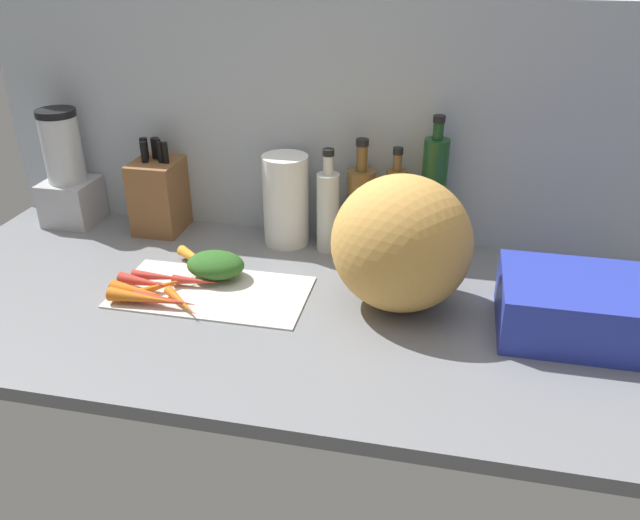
{
  "coord_description": "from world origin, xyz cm",
  "views": [
    {
      "loc": [
        35.91,
        -117.26,
        72.9
      ],
      "look_at": [
        11.19,
        -1.76,
        11.99
      ],
      "focal_mm": 35.81,
      "sensor_mm": 36.0,
      "label": 1
    }
  ],
  "objects_px": {
    "winter_squash": "(401,244)",
    "blender_appliance": "(67,175)",
    "carrot_0": "(137,291)",
    "carrot_7": "(182,302)",
    "carrot_4": "(162,286)",
    "carrot_6": "(219,270)",
    "bottle_3": "(433,195)",
    "cutting_board": "(212,291)",
    "carrot_9": "(161,277)",
    "dish_rack": "(573,307)",
    "bottle_2": "(395,209)",
    "carrot_3": "(200,261)",
    "carrot_2": "(143,298)",
    "paper_towel_roll": "(286,200)",
    "carrot_1": "(145,282)",
    "carrot_8": "(165,300)",
    "bottle_1": "(360,207)",
    "carrot_5": "(196,281)",
    "bottle_0": "(328,210)",
    "knife_block": "(160,194)"
  },
  "relations": [
    {
      "from": "carrot_9",
      "to": "carrot_4",
      "type": "bearing_deg",
      "value": -64.29
    },
    {
      "from": "carrot_7",
      "to": "paper_towel_roll",
      "type": "distance_m",
      "value": 0.41
    },
    {
      "from": "carrot_1",
      "to": "paper_towel_roll",
      "type": "xyz_separation_m",
      "value": [
        0.25,
        0.32,
        0.09
      ]
    },
    {
      "from": "bottle_1",
      "to": "bottle_0",
      "type": "bearing_deg",
      "value": -160.48
    },
    {
      "from": "carrot_6",
      "to": "bottle_2",
      "type": "xyz_separation_m",
      "value": [
        0.38,
        0.24,
        0.09
      ]
    },
    {
      "from": "bottle_1",
      "to": "carrot_0",
      "type": "bearing_deg",
      "value": -139.66
    },
    {
      "from": "carrot_8",
      "to": "blender_appliance",
      "type": "xyz_separation_m",
      "value": [
        -0.45,
        0.39,
        0.12
      ]
    },
    {
      "from": "carrot_7",
      "to": "carrot_8",
      "type": "xyz_separation_m",
      "value": [
        -0.03,
        -0.01,
        0.0
      ]
    },
    {
      "from": "carrot_3",
      "to": "carrot_2",
      "type": "bearing_deg",
      "value": -105.88
    },
    {
      "from": "winter_squash",
      "to": "blender_appliance",
      "type": "distance_m",
      "value": 0.97
    },
    {
      "from": "knife_block",
      "to": "cutting_board",
      "type": "bearing_deg",
      "value": -50.13
    },
    {
      "from": "winter_squash",
      "to": "bottle_3",
      "type": "bearing_deg",
      "value": 79.92
    },
    {
      "from": "carrot_0",
      "to": "carrot_7",
      "type": "relative_size",
      "value": 0.92
    },
    {
      "from": "carrot_4",
      "to": "carrot_9",
      "type": "height_order",
      "value": "carrot_9"
    },
    {
      "from": "carrot_4",
      "to": "paper_towel_roll",
      "type": "relative_size",
      "value": 0.73
    },
    {
      "from": "cutting_board",
      "to": "carrot_0",
      "type": "bearing_deg",
      "value": -154.0
    },
    {
      "from": "carrot_0",
      "to": "carrot_2",
      "type": "relative_size",
      "value": 0.75
    },
    {
      "from": "carrot_1",
      "to": "carrot_6",
      "type": "bearing_deg",
      "value": 32.71
    },
    {
      "from": "dish_rack",
      "to": "carrot_3",
      "type": "bearing_deg",
      "value": 173.44
    },
    {
      "from": "carrot_3",
      "to": "carrot_6",
      "type": "distance_m",
      "value": 0.07
    },
    {
      "from": "carrot_9",
      "to": "carrot_0",
      "type": "bearing_deg",
      "value": -104.38
    },
    {
      "from": "carrot_7",
      "to": "bottle_0",
      "type": "bearing_deg",
      "value": 54.9
    },
    {
      "from": "carrot_8",
      "to": "dish_rack",
      "type": "distance_m",
      "value": 0.85
    },
    {
      "from": "carrot_3",
      "to": "dish_rack",
      "type": "bearing_deg",
      "value": -6.56
    },
    {
      "from": "carrot_5",
      "to": "bottle_0",
      "type": "relative_size",
      "value": 0.41
    },
    {
      "from": "carrot_4",
      "to": "carrot_6",
      "type": "bearing_deg",
      "value": 42.22
    },
    {
      "from": "carrot_8",
      "to": "carrot_2",
      "type": "bearing_deg",
      "value": -174.94
    },
    {
      "from": "carrot_6",
      "to": "carrot_9",
      "type": "distance_m",
      "value": 0.13
    },
    {
      "from": "bottle_2",
      "to": "carrot_7",
      "type": "bearing_deg",
      "value": -136.97
    },
    {
      "from": "carrot_4",
      "to": "carrot_6",
      "type": "height_order",
      "value": "carrot_6"
    },
    {
      "from": "blender_appliance",
      "to": "carrot_4",
      "type": "bearing_deg",
      "value": -38.37
    },
    {
      "from": "dish_rack",
      "to": "carrot_7",
      "type": "bearing_deg",
      "value": -173.84
    },
    {
      "from": "winter_squash",
      "to": "bottle_2",
      "type": "relative_size",
      "value": 1.1
    },
    {
      "from": "carrot_2",
      "to": "carrot_9",
      "type": "distance_m",
      "value": 0.1
    },
    {
      "from": "blender_appliance",
      "to": "bottle_2",
      "type": "xyz_separation_m",
      "value": [
        0.9,
        0.0,
        -0.02
      ]
    },
    {
      "from": "winter_squash",
      "to": "blender_appliance",
      "type": "xyz_separation_m",
      "value": [
        -0.94,
        0.26,
        -0.01
      ]
    },
    {
      "from": "cutting_board",
      "to": "knife_block",
      "type": "relative_size",
      "value": 1.75
    },
    {
      "from": "paper_towel_roll",
      "to": "winter_squash",
      "type": "bearing_deg",
      "value": -38.85
    },
    {
      "from": "cutting_board",
      "to": "carrot_6",
      "type": "bearing_deg",
      "value": 95.74
    },
    {
      "from": "carrot_4",
      "to": "blender_appliance",
      "type": "relative_size",
      "value": 0.54
    },
    {
      "from": "carrot_6",
      "to": "bottle_3",
      "type": "relative_size",
      "value": 0.35
    },
    {
      "from": "carrot_4",
      "to": "carrot_7",
      "type": "bearing_deg",
      "value": -38.04
    },
    {
      "from": "carrot_7",
      "to": "carrot_9",
      "type": "relative_size",
      "value": 0.94
    },
    {
      "from": "carrot_5",
      "to": "carrot_8",
      "type": "distance_m",
      "value": 0.1
    },
    {
      "from": "carrot_1",
      "to": "bottle_1",
      "type": "relative_size",
      "value": 0.43
    },
    {
      "from": "carrot_0",
      "to": "paper_towel_roll",
      "type": "bearing_deg",
      "value": 56.11
    },
    {
      "from": "winter_squash",
      "to": "bottle_3",
      "type": "relative_size",
      "value": 0.85
    },
    {
      "from": "carrot_2",
      "to": "paper_towel_roll",
      "type": "relative_size",
      "value": 0.68
    },
    {
      "from": "carrot_9",
      "to": "dish_rack",
      "type": "xyz_separation_m",
      "value": [
        0.9,
        -0.01,
        0.04
      ]
    },
    {
      "from": "carrot_9",
      "to": "cutting_board",
      "type": "bearing_deg",
      "value": -4.08
    }
  ]
}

